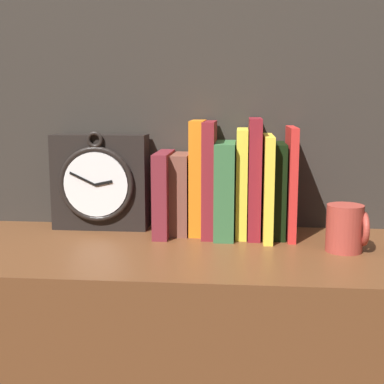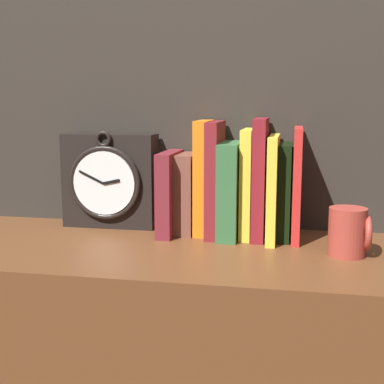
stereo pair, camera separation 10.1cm
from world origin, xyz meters
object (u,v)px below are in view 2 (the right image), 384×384
book_slot3_maroon (215,179)px  book_slot9_red (297,184)px  book_slot4_green (230,190)px  clock (110,181)px  book_slot0_maroon (170,193)px  book_slot1_brown (187,193)px  book_slot7_yellow (273,188)px  book_slot5_yellow (248,183)px  book_slot6_maroon (260,178)px  mug (349,232)px  book_slot2_orange (203,177)px  book_slot8_black (285,191)px

book_slot3_maroon → book_slot9_red: book_slot3_maroon is taller
book_slot3_maroon → book_slot4_green: (0.03, -0.01, -0.02)m
book_slot3_maroon → clock: bearing=173.2°
book_slot0_maroon → book_slot1_brown: 0.04m
book_slot4_green → book_slot7_yellow: book_slot7_yellow is taller
book_slot5_yellow → book_slot6_maroon: (0.03, -0.00, 0.01)m
book_slot1_brown → book_slot9_red: book_slot9_red is taller
book_slot5_yellow → book_slot9_red: bearing=-3.7°
book_slot7_yellow → mug: book_slot7_yellow is taller
clock → book_slot2_orange: size_ratio=0.90×
book_slot2_orange → book_slot8_black: bearing=-2.9°
book_slot2_orange → clock: bearing=175.7°
book_slot6_maroon → mug: size_ratio=2.76×
clock → book_slot4_green: clock is taller
book_slot4_green → mug: (0.23, -0.11, -0.05)m
book_slot4_green → book_slot2_orange: bearing=163.0°
book_slot6_maroon → mug: bearing=-33.0°
book_slot7_yellow → book_slot8_black: size_ratio=1.09×
book_slot2_orange → book_slot5_yellow: (0.10, -0.01, -0.01)m
clock → book_slot7_yellow: (0.37, -0.04, 0.00)m
book_slot2_orange → mug: size_ratio=2.70×
book_slot3_maroon → book_slot8_black: size_ratio=1.23×
book_slot0_maroon → book_slot9_red: book_slot9_red is taller
book_slot0_maroon → book_slot8_black: size_ratio=0.90×
clock → book_slot7_yellow: size_ratio=1.03×
book_slot6_maroon → book_slot9_red: 0.08m
book_slot1_brown → book_slot4_green: (0.10, -0.02, 0.01)m
book_slot8_black → mug: bearing=-43.7°
book_slot6_maroon → book_slot8_black: 0.06m
book_slot5_yellow → mug: book_slot5_yellow is taller
book_slot6_maroon → book_slot2_orange: bearing=173.9°
book_slot0_maroon → book_slot4_green: (0.13, -0.00, 0.01)m
mug → book_slot8_black: bearing=136.3°
book_slot1_brown → book_slot8_black: (0.21, -0.01, 0.01)m
clock → book_slot7_yellow: 0.37m
book_slot1_brown → book_slot5_yellow: (0.13, -0.01, 0.03)m
book_slot9_red → book_slot0_maroon: bearing=-179.6°
mug → book_slot2_orange: bearing=157.0°
book_slot2_orange → book_slot5_yellow: 0.10m
book_slot8_black → book_slot4_green: bearing=-174.9°
book_slot1_brown → mug: 0.35m
book_slot5_yellow → book_slot9_red: (0.10, -0.01, 0.00)m
book_slot8_black → book_slot3_maroon: bearing=-178.4°
book_slot2_orange → mug: bearing=-23.0°
book_slot4_green → book_slot9_red: bearing=1.3°
book_slot6_maroon → book_slot4_green: bearing=-174.8°
book_slot6_maroon → book_slot0_maroon: bearing=-178.7°
book_slot1_brown → book_slot9_red: size_ratio=0.74×
mug → book_slot9_red: bearing=131.6°
book_slot3_maroon → book_slot5_yellow: (0.07, 0.00, -0.01)m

